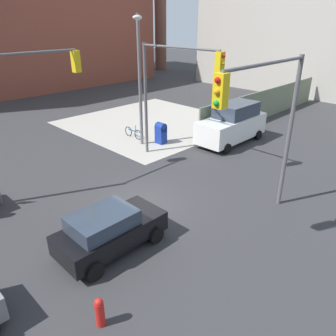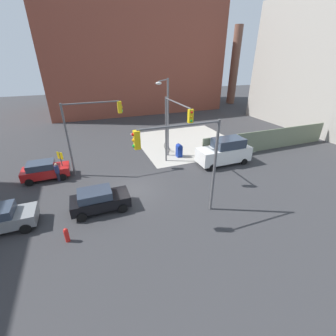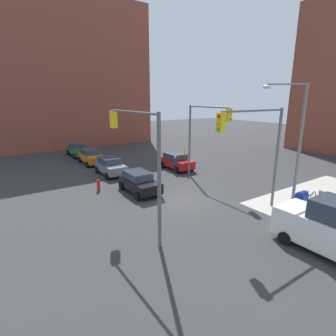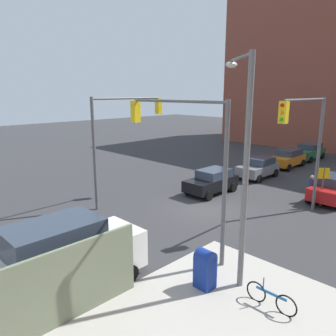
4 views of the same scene
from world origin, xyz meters
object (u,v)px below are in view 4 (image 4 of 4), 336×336
Objects in this scene: hatchback_red at (333,188)px; van_white_delivery at (65,258)px; mailbox_blue at (205,268)px; traffic_signal_nw_corner at (307,134)px; coupe_orange at (287,158)px; coupe_black at (212,181)px; traffic_signal_ne_corner at (184,144)px; traffic_signal_se_corner at (123,128)px; street_lamp_corner at (243,154)px; fire_hydrant at (203,174)px; coupe_gray at (258,167)px; sedan_green at (309,151)px; pedestrian_crossing at (311,188)px; bicycle_leaning_on_fence at (271,298)px.

van_white_delivery is (16.63, -2.93, 0.44)m from hatchback_red.
van_white_delivery is at bearing -41.85° from mailbox_blue.
traffic_signal_nw_corner reaches higher than coupe_orange.
mailbox_blue is 11.28m from coupe_black.
van_white_delivery reaches higher than hatchback_red.
traffic_signal_ne_corner reaches higher than coupe_black.
traffic_signal_ne_corner is 1.20× the size of van_white_delivery.
mailbox_blue is at bearing 68.44° from traffic_signal_se_corner.
street_lamp_corner is 14.54m from fire_hydrant.
mailbox_blue is 0.36× the size of coupe_black.
traffic_signal_ne_corner is 1.67× the size of coupe_gray.
sedan_green reaches higher than fire_hydrant.
traffic_signal_nw_corner is 13.10m from van_white_delivery.
traffic_signal_ne_corner is at bearing -16.69° from traffic_signal_nw_corner.
street_lamp_corner reaches higher than coupe_gray.
pedestrian_crossing reaches higher than hatchback_red.
mailbox_blue is 0.32× the size of sedan_green.
street_lamp_corner is at bearing 20.80° from coupe_orange.
fire_hydrant is at bearing 177.69° from traffic_signal_se_corner.
sedan_green is at bearing -179.72° from coupe_black.
sedan_green is at bearing -159.00° from traffic_signal_nw_corner.
traffic_signal_nw_corner and traffic_signal_se_corner have the same top height.
hatchback_red is 16.89m from van_white_delivery.
hatchback_red is 0.86× the size of sedan_green.
traffic_signal_se_corner reaches higher than coupe_gray.
street_lamp_corner reaches higher than traffic_signal_se_corner.
traffic_signal_nw_corner is 1.45× the size of sedan_green.
traffic_signal_ne_corner reaches higher than hatchback_red.
coupe_orange is 24.19m from van_white_delivery.
fire_hydrant is 0.54× the size of bicycle_leaning_on_fence.
fire_hydrant is at bearing -34.01° from coupe_gray.
traffic_signal_se_corner is at bearing -104.08° from street_lamp_corner.
traffic_signal_se_corner is 10.92m from mailbox_blue.
street_lamp_corner is at bearing 81.70° from traffic_signal_ne_corner.
van_white_delivery reaches higher than coupe_orange.
sedan_green is (-14.02, 2.40, 0.36)m from fire_hydrant.
mailbox_blue reaches higher than bicycle_leaning_on_fence.
fire_hydrant is 4.60m from coupe_gray.
street_lamp_corner reaches higher than traffic_signal_nw_corner.
van_white_delivery is at bearing -6.17° from traffic_signal_ne_corner.
coupe_gray is at bearing -169.52° from van_white_delivery.
fire_hydrant is 0.17× the size of van_white_delivery.
street_lamp_corner is 2.08× the size of hatchback_red.
traffic_signal_se_corner is at bearing -60.70° from traffic_signal_nw_corner.
van_white_delivery reaches higher than coupe_black.
traffic_signal_ne_corner is at bearing 34.67° from fire_hydrant.
coupe_gray is at bearing 179.20° from coupe_black.
bicycle_leaning_on_fence is at bearing 2.76° from pedestrian_crossing.
traffic_signal_ne_corner reaches higher than sedan_green.
street_lamp_corner is (0.46, 3.15, 0.06)m from traffic_signal_ne_corner.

